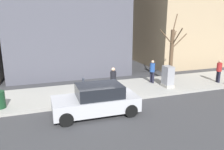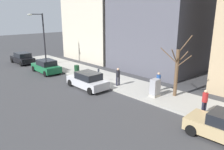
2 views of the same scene
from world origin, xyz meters
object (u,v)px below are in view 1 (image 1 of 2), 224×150
at_px(parked_car_silver, 97,100).
at_px(pedestrian_far_corner, 113,79).
at_px(utility_box, 168,77).
at_px(pedestrian_midblock, 152,70).
at_px(pedestrian_near_meter, 219,70).
at_px(bare_tree, 172,53).
at_px(parking_meter, 83,87).

height_order(parked_car_silver, pedestrian_far_corner, pedestrian_far_corner).
xyz_separation_m(utility_box, pedestrian_midblock, (1.21, 0.53, 0.24)).
height_order(pedestrian_near_meter, pedestrian_far_corner, same).
bearing_deg(utility_box, pedestrian_near_meter, -93.32).
relative_size(parked_car_silver, pedestrian_far_corner, 2.55).
relative_size(parked_car_silver, pedestrian_near_meter, 2.55).
bearing_deg(bare_tree, pedestrian_midblock, 92.87).
xyz_separation_m(parked_car_silver, bare_tree, (3.72, -6.73, 1.52)).
height_order(parking_meter, bare_tree, bare_tree).
bearing_deg(utility_box, bare_tree, -39.36).
distance_m(bare_tree, pedestrian_near_meter, 3.62).
bearing_deg(parked_car_silver, utility_box, -65.92).
bearing_deg(bare_tree, utility_box, 140.64).
relative_size(parked_car_silver, utility_box, 2.96).
height_order(parked_car_silver, parking_meter, parked_car_silver).
xyz_separation_m(parked_car_silver, pedestrian_midblock, (3.64, -5.14, 0.35)).
xyz_separation_m(bare_tree, pedestrian_midblock, (-0.08, 1.59, -1.17)).
relative_size(utility_box, pedestrian_far_corner, 0.86).
distance_m(parked_car_silver, pedestrian_midblock, 6.31).
distance_m(parking_meter, bare_tree, 7.47).
xyz_separation_m(pedestrian_midblock, pedestrian_far_corner, (-1.40, 3.47, 0.00)).
height_order(parking_meter, pedestrian_near_meter, pedestrian_near_meter).
relative_size(parked_car_silver, pedestrian_midblock, 2.55).
bearing_deg(pedestrian_far_corner, parked_car_silver, 158.02).
bearing_deg(parking_meter, pedestrian_near_meter, -86.55).
bearing_deg(utility_box, parking_meter, 98.08).
height_order(parked_car_silver, utility_box, utility_box).
height_order(parked_car_silver, bare_tree, bare_tree).
distance_m(bare_tree, pedestrian_far_corner, 5.40).
bearing_deg(bare_tree, parked_car_silver, 118.96).
relative_size(parking_meter, pedestrian_midblock, 0.81).
bearing_deg(bare_tree, pedestrian_near_meter, -116.48).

